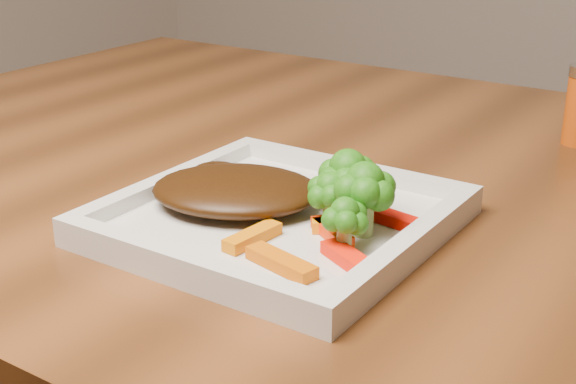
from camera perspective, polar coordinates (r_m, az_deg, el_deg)
The scene contains 12 objects.
plate at distance 0.71m, azimuth -0.68°, elevation -2.18°, with size 0.27×0.27×0.01m, color silver.
steak at distance 0.72m, azimuth -3.70°, elevation 0.13°, with size 0.15×0.12×0.03m, color #3A1E08.
broccoli_0 at distance 0.68m, azimuth 4.25°, elevation 0.68°, with size 0.06×0.06×0.07m, color #257713, non-canonical shape.
broccoli_1 at distance 0.66m, azimuth 5.46°, elevation -0.47°, with size 0.06×0.06×0.06m, color #2D5D0F, non-canonical shape.
broccoli_2 at distance 0.63m, azimuth 4.06°, elevation -1.81°, with size 0.04×0.04×0.06m, color #306C12, non-canonical shape.
broccoli_3 at distance 0.67m, azimuth 3.05°, elevation -0.08°, with size 0.05×0.05×0.06m, color #2F5D0F, non-canonical shape.
carrot_0 at distance 0.61m, azimuth -0.48°, elevation -5.03°, with size 0.06×0.02×0.01m, color #D05B03.
carrot_1 at distance 0.61m, azimuth 4.46°, elevation -4.81°, with size 0.06×0.02×0.01m, color #FF1A04.
carrot_2 at distance 0.65m, azimuth -2.54°, elevation -3.20°, with size 0.06×0.02×0.01m, color orange.
carrot_3 at distance 0.69m, azimuth 7.71°, elevation -1.97°, with size 0.06×0.02×0.01m, color red.
carrot_5 at distance 0.66m, azimuth 3.15°, elevation -2.87°, with size 0.05×0.01×0.01m, color #FD3004.
carrot_6 at distance 0.67m, azimuth 3.79°, elevation -2.41°, with size 0.05×0.01×0.01m, color orange.
Camera 1 is at (0.26, -0.54, 1.04)m, focal length 50.00 mm.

